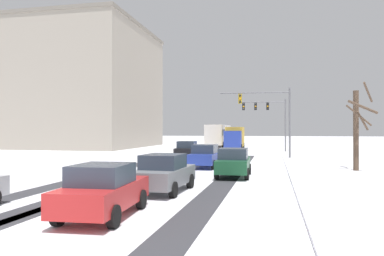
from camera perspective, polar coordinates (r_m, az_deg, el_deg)
ground_plane at (r=10.32m, az=-25.96°, el=-15.21°), size 300.00×300.00×0.00m
wheel_track_left_lane at (r=23.85m, az=-6.06°, el=-6.67°), size 0.80×32.27×0.01m
wheel_track_right_lane at (r=24.82m, az=-11.96°, el=-6.42°), size 1.16×32.27×0.01m
wheel_track_center at (r=24.01m, az=-7.16°, el=-6.63°), size 1.12×32.27×0.01m
wheel_track_oncoming at (r=22.79m, az=6.11°, el=-6.97°), size 1.17×32.27×0.01m
sidewalk_kerb_right at (r=21.39m, az=20.09°, el=-7.25°), size 4.00×32.27×0.12m
traffic_signal_near_right at (r=35.11m, az=11.74°, el=2.66°), size 6.51×0.59×6.50m
traffic_signal_far_right at (r=47.08m, az=11.46°, el=2.30°), size 5.45×0.64×6.50m
car_black_lead at (r=34.30m, az=-0.74°, el=-3.35°), size 1.97×4.17×1.62m
car_blue_second at (r=26.37m, az=2.02°, el=-4.29°), size 1.90×4.13×1.62m
car_dark_green_third at (r=21.38m, az=6.35°, el=-5.23°), size 1.89×4.13×1.62m
car_grey_fourth at (r=16.16m, az=-4.29°, el=-6.84°), size 1.98×4.17×1.62m
car_red_fifth at (r=11.90m, az=-13.38°, el=-9.20°), size 2.01×4.19×1.62m
bus_oncoming at (r=57.83m, az=4.07°, el=-0.93°), size 2.71×11.01×3.38m
box_truck_delivery at (r=50.08m, az=6.52°, el=-1.44°), size 2.41×7.44×3.02m
bare_tree_sidewalk_mid at (r=26.55m, az=23.89°, el=0.21°), size 1.94×1.55×5.68m
office_building_far_left_block at (r=63.77m, az=-19.94°, el=5.68°), size 29.09×21.88×18.50m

